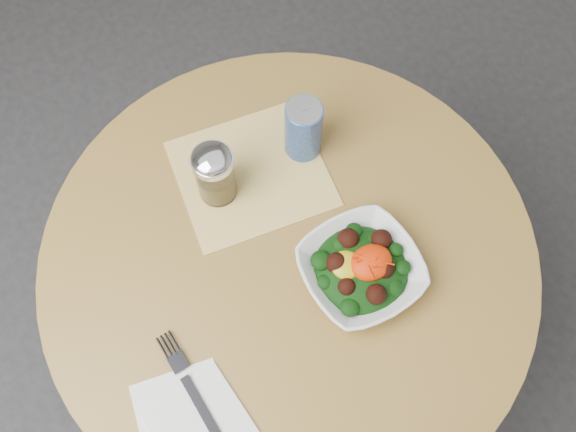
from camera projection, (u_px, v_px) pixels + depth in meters
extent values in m
plane|color=#2D2D2F|center=(288.00, 347.00, 1.84)|extent=(6.00, 6.00, 0.00)
cylinder|color=black|center=(288.00, 346.00, 1.82)|extent=(0.52, 0.52, 0.03)
cylinder|color=black|center=(289.00, 314.00, 1.51)|extent=(0.10, 0.10, 0.71)
cylinder|color=#B18640|center=(289.00, 258.00, 1.17)|extent=(0.90, 0.90, 0.04)
cube|color=#DFA70B|center=(251.00, 174.00, 1.22)|extent=(0.31, 0.29, 0.00)
cube|color=white|center=(182.00, 414.00, 1.04)|extent=(0.17, 0.17, 0.00)
cube|color=white|center=(200.00, 425.00, 1.03)|extent=(0.16, 0.16, 0.00)
imported|color=white|center=(361.00, 270.00, 1.11)|extent=(0.21, 0.21, 0.05)
ellipsoid|color=black|center=(361.00, 270.00, 1.11)|extent=(0.17, 0.17, 0.06)
ellipsoid|color=gold|center=(346.00, 265.00, 1.09)|extent=(0.05, 0.05, 0.02)
ellipsoid|color=#EB4105|center=(371.00, 262.00, 1.09)|extent=(0.08, 0.06, 0.03)
cube|color=black|center=(205.00, 415.00, 1.03)|extent=(0.02, 0.14, 0.00)
cube|color=black|center=(173.00, 354.00, 1.07)|extent=(0.03, 0.08, 0.00)
cylinder|color=silver|center=(215.00, 177.00, 1.15)|extent=(0.07, 0.07, 0.11)
cylinder|color=#A3804C|center=(217.00, 183.00, 1.17)|extent=(0.06, 0.06, 0.06)
cylinder|color=silver|center=(212.00, 161.00, 1.10)|extent=(0.08, 0.08, 0.01)
ellipsoid|color=silver|center=(211.00, 159.00, 1.09)|extent=(0.07, 0.07, 0.03)
cylinder|color=navy|center=(303.00, 130.00, 1.18)|extent=(0.07, 0.07, 0.13)
cylinder|color=#B8B9C0|center=(304.00, 110.00, 1.12)|extent=(0.07, 0.07, 0.00)
cube|color=#B8B9C0|center=(302.00, 105.00, 1.12)|extent=(0.01, 0.02, 0.00)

